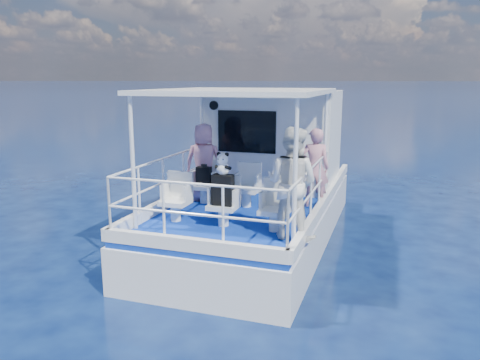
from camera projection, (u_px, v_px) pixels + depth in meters
name	position (u px, v px, depth m)	size (l,w,h in m)	color
ground	(243.00, 253.00, 9.22)	(2000.00, 2000.00, 0.00)	#07143A
hull	(258.00, 237.00, 10.15)	(3.00, 7.00, 1.60)	white
deck	(258.00, 199.00, 9.97)	(2.90, 6.90, 0.10)	navy
cabin	(274.00, 138.00, 10.93)	(2.85, 2.00, 2.20)	white
canopy	(240.00, 92.00, 8.38)	(3.00, 3.20, 0.08)	white
canopy_posts	(239.00, 155.00, 8.57)	(2.77, 2.97, 2.20)	white
railings	(233.00, 190.00, 8.39)	(2.84, 3.59, 1.00)	white
seat_port_fwd	(204.00, 194.00, 9.46)	(0.48, 0.46, 0.38)	white
seat_center_fwd	(247.00, 197.00, 9.18)	(0.48, 0.46, 0.38)	white
seat_stbd_fwd	(291.00, 201.00, 8.90)	(0.48, 0.46, 0.38)	white
seat_port_aft	(176.00, 210.00, 8.25)	(0.48, 0.46, 0.38)	white
seat_center_aft	(223.00, 215.00, 7.97)	(0.48, 0.46, 0.38)	white
seat_stbd_aft	(274.00, 220.00, 7.69)	(0.48, 0.46, 0.38)	white
passenger_port_fwd	(204.00, 162.00, 9.51)	(0.60, 0.43, 1.59)	#D0869B
passenger_stbd_fwd	(315.00, 168.00, 9.07)	(0.56, 0.37, 1.55)	#C68090
passenger_stbd_aft	(292.00, 183.00, 7.25)	(0.85, 0.66, 1.76)	white
backpack_port	(204.00, 176.00, 9.29)	(0.29, 0.16, 0.38)	black
backpack_center	(223.00, 190.00, 7.83)	(0.35, 0.20, 0.52)	black
compact_camera	(204.00, 166.00, 9.22)	(0.10, 0.06, 0.06)	black
panda	(223.00, 164.00, 7.73)	(0.24, 0.20, 0.38)	white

